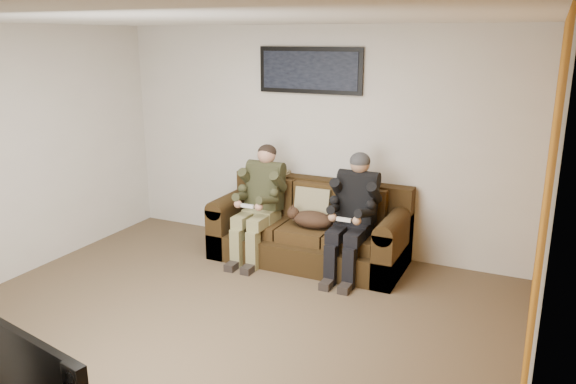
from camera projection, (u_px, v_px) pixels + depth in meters
The scene contains 13 objects.
floor at pixel (216, 327), 4.95m from camera, with size 5.00×5.00×0.00m, color brown.
ceiling at pixel (204, 19), 4.25m from camera, with size 5.00×5.00×0.00m, color silver.
wall_back at pixel (315, 140), 6.56m from camera, with size 5.00×5.00×0.00m, color beige.
wall_right at pixel (542, 227), 3.58m from camera, with size 4.50×4.50×0.00m, color beige.
accent_wall_right at pixel (541, 226), 3.58m from camera, with size 4.50×4.50×0.00m, color #AC6211.
sofa at pixel (311, 231), 6.39m from camera, with size 2.16×0.93×0.88m.
throw_pillow at pixel (313, 205), 6.35m from camera, with size 0.41×0.12×0.39m, color #968A62.
throw_blanket at pixel (270, 173), 6.75m from camera, with size 0.44×0.22×0.08m, color tan.
person_left at pixel (260, 196), 6.36m from camera, with size 0.51×0.87×1.29m.
person_right at pixel (354, 208), 5.90m from camera, with size 0.51×0.86×1.30m.
cat at pixel (311, 219), 6.17m from camera, with size 0.66×0.26×0.24m.
framed_poster at pixel (310, 70), 6.34m from camera, with size 1.25×0.05×0.52m.
television at pixel (44, 376), 2.97m from camera, with size 1.11×0.15×0.64m, color black.
Camera 1 is at (2.46, -3.76, 2.47)m, focal length 35.00 mm.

